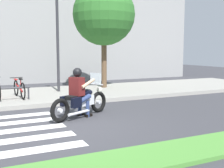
{
  "coord_description": "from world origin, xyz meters",
  "views": [
    {
      "loc": [
        -1.9,
        -7.11,
        1.94
      ],
      "look_at": [
        2.25,
        1.62,
        0.8
      ],
      "focal_mm": 45.73,
      "sensor_mm": 36.0,
      "label": 1
    }
  ],
  "objects_px": {
    "motorcycle": "(81,101)",
    "bicycle_3": "(19,89)",
    "rider": "(79,89)",
    "tree_near_rack": "(104,15)",
    "street_lamp": "(58,34)"
  },
  "relations": [
    {
      "from": "motorcycle",
      "to": "bicycle_3",
      "type": "bearing_deg",
      "value": 110.46
    },
    {
      "from": "rider",
      "to": "bicycle_3",
      "type": "distance_m",
      "value": 3.68
    },
    {
      "from": "motorcycle",
      "to": "rider",
      "type": "distance_m",
      "value": 0.38
    },
    {
      "from": "motorcycle",
      "to": "street_lamp",
      "type": "distance_m",
      "value": 4.96
    },
    {
      "from": "bicycle_3",
      "to": "motorcycle",
      "type": "bearing_deg",
      "value": -69.54
    },
    {
      "from": "rider",
      "to": "bicycle_3",
      "type": "height_order",
      "value": "rider"
    },
    {
      "from": "rider",
      "to": "tree_near_rack",
      "type": "xyz_separation_m",
      "value": [
        2.94,
        4.85,
        2.79
      ]
    },
    {
      "from": "bicycle_3",
      "to": "rider",
      "type": "bearing_deg",
      "value": -70.73
    },
    {
      "from": "bicycle_3",
      "to": "street_lamp",
      "type": "xyz_separation_m",
      "value": [
        1.79,
        0.99,
        2.15
      ]
    },
    {
      "from": "motorcycle",
      "to": "bicycle_3",
      "type": "xyz_separation_m",
      "value": [
        -1.28,
        3.43,
        0.03
      ]
    },
    {
      "from": "motorcycle",
      "to": "rider",
      "type": "xyz_separation_m",
      "value": [
        -0.07,
        -0.03,
        0.37
      ]
    },
    {
      "from": "street_lamp",
      "to": "motorcycle",
      "type": "bearing_deg",
      "value": -96.56
    },
    {
      "from": "rider",
      "to": "bicycle_3",
      "type": "bearing_deg",
      "value": 109.27
    },
    {
      "from": "street_lamp",
      "to": "tree_near_rack",
      "type": "relative_size",
      "value": 0.86
    },
    {
      "from": "rider",
      "to": "motorcycle",
      "type": "bearing_deg",
      "value": 24.5
    }
  ]
}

